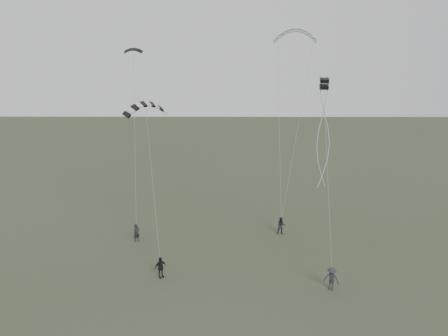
{
  "coord_description": "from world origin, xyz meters",
  "views": [
    {
      "loc": [
        1.12,
        -28.88,
        16.94
      ],
      "look_at": [
        0.96,
        5.66,
        6.74
      ],
      "focal_mm": 35.0,
      "sensor_mm": 36.0,
      "label": 1
    }
  ],
  "objects_px": {
    "flyer_far": "(331,279)",
    "kite_striped": "(146,104)",
    "flyer_right": "(281,226)",
    "kite_box": "(324,84)",
    "flyer_left": "(137,233)",
    "flyer_center": "(160,267)",
    "kite_dark_small": "(133,49)",
    "kite_pale_large": "(296,31)"
  },
  "relations": [
    {
      "from": "flyer_left",
      "to": "kite_dark_small",
      "type": "xyz_separation_m",
      "value": [
        -0.71,
        6.36,
        15.29
      ]
    },
    {
      "from": "flyer_left",
      "to": "kite_pale_large",
      "type": "bearing_deg",
      "value": -12.51
    },
    {
      "from": "flyer_center",
      "to": "kite_pale_large",
      "type": "height_order",
      "value": "kite_pale_large"
    },
    {
      "from": "kite_striped",
      "to": "flyer_right",
      "type": "bearing_deg",
      "value": -16.86
    },
    {
      "from": "flyer_center",
      "to": "kite_striped",
      "type": "xyz_separation_m",
      "value": [
        -1.38,
        4.81,
        11.36
      ]
    },
    {
      "from": "flyer_right",
      "to": "kite_box",
      "type": "height_order",
      "value": "kite_box"
    },
    {
      "from": "flyer_left",
      "to": "flyer_right",
      "type": "bearing_deg",
      "value": -37.42
    },
    {
      "from": "kite_pale_large",
      "to": "flyer_left",
      "type": "bearing_deg",
      "value": -140.36
    },
    {
      "from": "flyer_center",
      "to": "kite_box",
      "type": "relative_size",
      "value": 2.35
    },
    {
      "from": "flyer_left",
      "to": "kite_dark_small",
      "type": "height_order",
      "value": "kite_dark_small"
    },
    {
      "from": "flyer_right",
      "to": "kite_box",
      "type": "distance_m",
      "value": 14.19
    },
    {
      "from": "flyer_left",
      "to": "kite_dark_small",
      "type": "distance_m",
      "value": 16.57
    },
    {
      "from": "flyer_center",
      "to": "flyer_far",
      "type": "distance_m",
      "value": 12.33
    },
    {
      "from": "flyer_right",
      "to": "flyer_left",
      "type": "bearing_deg",
      "value": -170.56
    },
    {
      "from": "flyer_right",
      "to": "flyer_center",
      "type": "height_order",
      "value": "flyer_center"
    },
    {
      "from": "flyer_right",
      "to": "kite_dark_small",
      "type": "height_order",
      "value": "kite_dark_small"
    },
    {
      "from": "flyer_center",
      "to": "kite_box",
      "type": "height_order",
      "value": "kite_box"
    },
    {
      "from": "flyer_left",
      "to": "kite_box",
      "type": "distance_m",
      "value": 20.03
    },
    {
      "from": "kite_pale_large",
      "to": "kite_box",
      "type": "height_order",
      "value": "kite_pale_large"
    },
    {
      "from": "kite_dark_small",
      "to": "kite_box",
      "type": "distance_m",
      "value": 18.43
    },
    {
      "from": "kite_dark_small",
      "to": "kite_pale_large",
      "type": "xyz_separation_m",
      "value": [
        15.12,
        2.53,
        1.66
      ]
    },
    {
      "from": "flyer_far",
      "to": "kite_striped",
      "type": "relative_size",
      "value": 0.5
    },
    {
      "from": "kite_dark_small",
      "to": "flyer_right",
      "type": "bearing_deg",
      "value": -18.97
    },
    {
      "from": "flyer_left",
      "to": "flyer_right",
      "type": "height_order",
      "value": "flyer_right"
    },
    {
      "from": "flyer_left",
      "to": "flyer_center",
      "type": "distance_m",
      "value": 6.72
    },
    {
      "from": "flyer_far",
      "to": "kite_pale_large",
      "type": "xyz_separation_m",
      "value": [
        -0.76,
        16.52,
        16.88
      ]
    },
    {
      "from": "kite_pale_large",
      "to": "kite_box",
      "type": "distance_m",
      "value": 12.95
    },
    {
      "from": "flyer_left",
      "to": "kite_striped",
      "type": "bearing_deg",
      "value": -81.98
    },
    {
      "from": "flyer_right",
      "to": "kite_box",
      "type": "relative_size",
      "value": 2.32
    },
    {
      "from": "flyer_center",
      "to": "kite_striped",
      "type": "relative_size",
      "value": 0.48
    },
    {
      "from": "kite_pale_large",
      "to": "kite_box",
      "type": "xyz_separation_m",
      "value": [
        0.3,
        -12.38,
        -3.8
      ]
    },
    {
      "from": "flyer_far",
      "to": "kite_striped",
      "type": "distance_m",
      "value": 18.82
    },
    {
      "from": "kite_box",
      "to": "kite_dark_small",
      "type": "bearing_deg",
      "value": 151.82
    },
    {
      "from": "flyer_far",
      "to": "kite_dark_small",
      "type": "xyz_separation_m",
      "value": [
        -15.88,
        14.0,
        15.22
      ]
    },
    {
      "from": "flyer_far",
      "to": "kite_striped",
      "type": "height_order",
      "value": "kite_striped"
    },
    {
      "from": "flyer_right",
      "to": "flyer_center",
      "type": "distance_m",
      "value": 12.37
    },
    {
      "from": "flyer_center",
      "to": "flyer_far",
      "type": "bearing_deg",
      "value": -44.19
    },
    {
      "from": "flyer_center",
      "to": "kite_dark_small",
      "type": "distance_m",
      "value": 20.0
    },
    {
      "from": "flyer_far",
      "to": "kite_striped",
      "type": "bearing_deg",
      "value": -176.73
    },
    {
      "from": "flyer_left",
      "to": "flyer_right",
      "type": "xyz_separation_m",
      "value": [
        12.76,
        1.51,
        0.01
      ]
    },
    {
      "from": "flyer_right",
      "to": "kite_box",
      "type": "xyz_separation_m",
      "value": [
        1.95,
        -5.0,
        13.14
      ]
    },
    {
      "from": "flyer_far",
      "to": "kite_striped",
      "type": "xyz_separation_m",
      "value": [
        -13.6,
        6.41,
        11.32
      ]
    }
  ]
}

